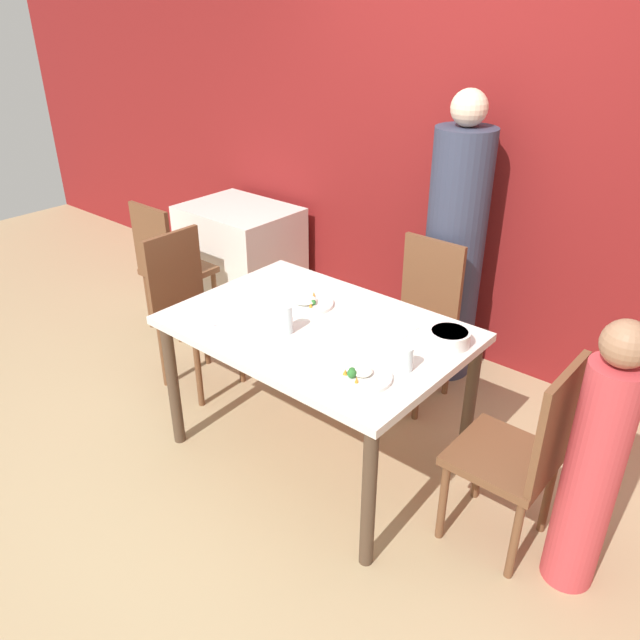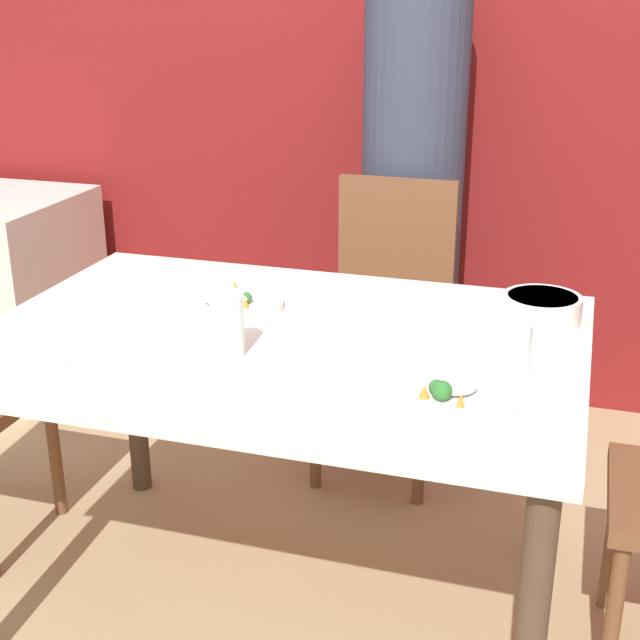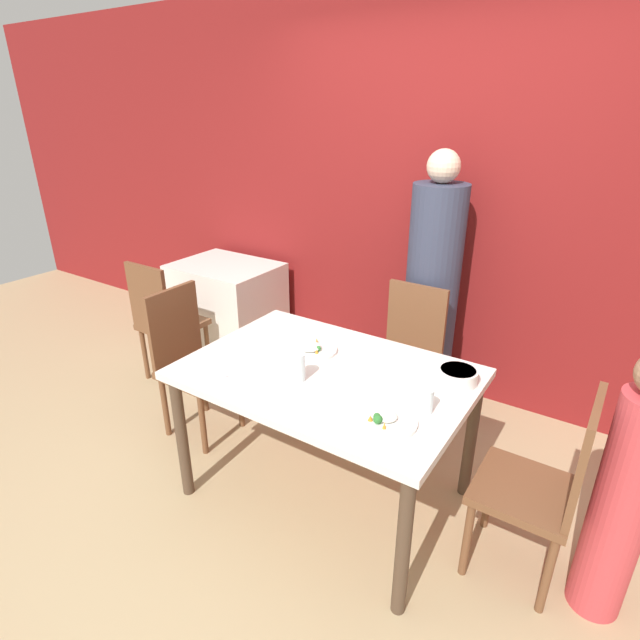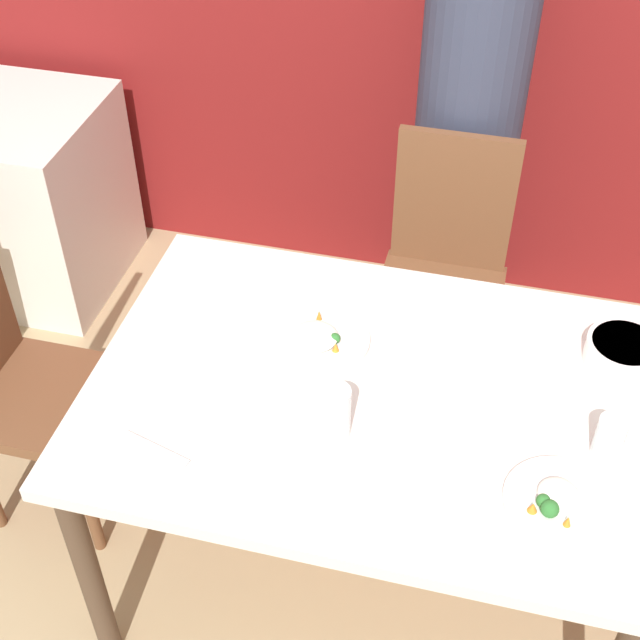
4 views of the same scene
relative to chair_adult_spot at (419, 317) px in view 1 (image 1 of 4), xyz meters
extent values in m
plane|color=tan|center=(-0.07, -0.82, -0.50)|extent=(10.00, 10.00, 0.00)
cube|color=maroon|center=(-0.07, 0.64, 0.85)|extent=(10.00, 0.06, 2.70)
cube|color=silver|center=(-0.07, -0.82, 0.24)|extent=(1.37, 0.95, 0.04)
cylinder|color=#4C3828|center=(-0.69, -1.23, -0.14)|extent=(0.06, 0.06, 0.72)
cylinder|color=#4C3828|center=(0.56, -1.23, -0.14)|extent=(0.06, 0.06, 0.72)
cylinder|color=#4C3828|center=(-0.69, -0.40, -0.14)|extent=(0.06, 0.06, 0.72)
cylinder|color=#4C3828|center=(0.56, -0.40, -0.14)|extent=(0.06, 0.06, 0.72)
cube|color=brown|center=(0.00, -0.07, -0.07)|extent=(0.40, 0.40, 0.04)
cube|color=brown|center=(0.00, 0.11, 0.19)|extent=(0.38, 0.03, 0.48)
cylinder|color=brown|center=(-0.17, -0.24, -0.29)|extent=(0.04, 0.04, 0.41)
cylinder|color=brown|center=(0.17, -0.24, -0.29)|extent=(0.04, 0.04, 0.41)
cylinder|color=brown|center=(-0.17, 0.09, -0.29)|extent=(0.04, 0.04, 0.41)
cylinder|color=brown|center=(0.17, 0.09, -0.29)|extent=(0.04, 0.04, 0.41)
cube|color=brown|center=(0.89, -0.74, -0.07)|extent=(0.40, 0.40, 0.04)
cube|color=brown|center=(1.07, -0.74, 0.19)|extent=(0.03, 0.38, 0.48)
cylinder|color=brown|center=(0.72, -0.57, -0.29)|extent=(0.04, 0.04, 0.41)
cylinder|color=brown|center=(0.72, -0.90, -0.29)|extent=(0.04, 0.04, 0.41)
cylinder|color=brown|center=(1.05, -0.57, -0.29)|extent=(0.04, 0.04, 0.41)
cylinder|color=brown|center=(1.05, -0.90, -0.29)|extent=(0.04, 0.04, 0.41)
cube|color=brown|center=(-1.02, -0.77, -0.07)|extent=(0.40, 0.40, 0.04)
cube|color=brown|center=(-1.21, -0.77, 0.19)|extent=(0.03, 0.38, 0.48)
cylinder|color=brown|center=(-0.86, -0.94, -0.29)|extent=(0.04, 0.04, 0.41)
cylinder|color=brown|center=(-0.86, -0.61, -0.29)|extent=(0.04, 0.04, 0.41)
cylinder|color=brown|center=(-1.19, -0.94, -0.29)|extent=(0.04, 0.04, 0.41)
cylinder|color=brown|center=(-1.19, -0.61, -0.29)|extent=(0.04, 0.04, 0.41)
cylinder|color=#33384C|center=(0.00, 0.34, 0.25)|extent=(0.34, 0.34, 1.51)
sphere|color=beige|center=(0.00, 0.34, 1.11)|extent=(0.20, 0.20, 0.20)
cylinder|color=#C63D42|center=(1.23, -0.74, 0.01)|extent=(0.21, 0.21, 1.02)
sphere|color=#9E7051|center=(1.23, -0.74, 0.61)|extent=(0.17, 0.17, 0.17)
cylinder|color=white|center=(0.50, -0.57, 0.29)|extent=(0.18, 0.18, 0.07)
cylinder|color=#BC5123|center=(0.50, -0.57, 0.32)|extent=(0.16, 0.16, 0.01)
cylinder|color=white|center=(0.37, -1.05, 0.27)|extent=(0.24, 0.24, 0.02)
ellipsoid|color=white|center=(0.37, -1.04, 0.29)|extent=(0.09, 0.09, 0.03)
sphere|color=#2D702D|center=(0.35, -1.09, 0.29)|extent=(0.04, 0.04, 0.04)
cone|color=orange|center=(0.39, -1.11, 0.29)|extent=(0.02, 0.02, 0.03)
cone|color=orange|center=(0.32, -1.09, 0.29)|extent=(0.02, 0.02, 0.02)
sphere|color=#2D702D|center=(0.34, -1.07, 0.29)|extent=(0.03, 0.03, 0.03)
cylinder|color=white|center=(-0.24, -0.69, 0.27)|extent=(0.25, 0.25, 0.02)
ellipsoid|color=white|center=(-0.25, -0.70, 0.29)|extent=(0.12, 0.12, 0.03)
cone|color=orange|center=(-0.26, -0.62, 0.29)|extent=(0.01, 0.01, 0.03)
sphere|color=#2D702D|center=(-0.20, -0.69, 0.29)|extent=(0.03, 0.03, 0.03)
cone|color=orange|center=(-0.19, -0.72, 0.29)|extent=(0.02, 0.02, 0.02)
cylinder|color=silver|center=(0.46, -0.88, 0.31)|extent=(0.07, 0.07, 0.11)
cylinder|color=silver|center=(-0.14, -0.96, 0.32)|extent=(0.07, 0.07, 0.14)
cube|color=white|center=(0.25, -0.61, 0.26)|extent=(0.14, 0.14, 0.01)
cube|color=silver|center=(-0.51, -1.11, 0.26)|extent=(0.18, 0.07, 0.01)
cube|color=silver|center=(-1.72, 0.21, -0.13)|extent=(0.82, 0.63, 0.74)
cube|color=brown|center=(-1.72, -0.38, -0.07)|extent=(0.40, 0.40, 0.04)
cube|color=brown|center=(-1.72, -0.56, 0.19)|extent=(0.38, 0.03, 0.48)
cylinder|color=brown|center=(-1.55, -0.21, -0.29)|extent=(0.04, 0.04, 0.41)
cylinder|color=brown|center=(-1.88, -0.21, -0.29)|extent=(0.04, 0.04, 0.41)
cylinder|color=brown|center=(-1.55, -0.54, -0.29)|extent=(0.04, 0.04, 0.41)
cylinder|color=brown|center=(-1.88, -0.54, -0.29)|extent=(0.04, 0.04, 0.41)
camera|label=1|loc=(1.62, -2.78, 1.65)|focal=35.00mm
camera|label=2|loc=(0.57, -2.60, 1.01)|focal=50.00mm
camera|label=3|loc=(1.07, -2.60, 1.45)|focal=28.00mm
camera|label=4|loc=(0.16, -2.27, 1.81)|focal=50.00mm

